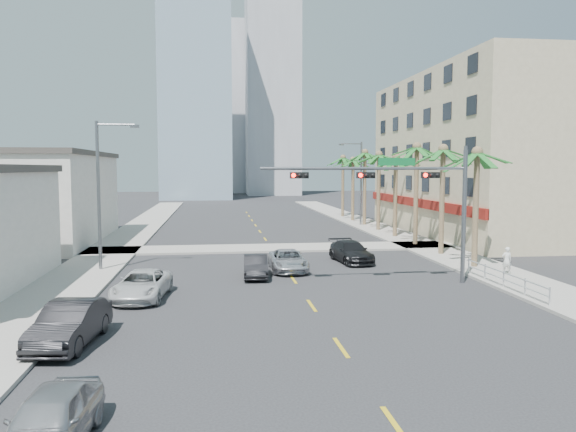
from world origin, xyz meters
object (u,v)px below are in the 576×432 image
object	(u,v)px
car_parked_mid	(70,324)
car_lane_left	(256,266)
car_lane_center	(288,260)
car_parked_near	(50,420)
car_lane_right	(351,252)
car_parked_far	(142,285)
traffic_signal_mast	(407,190)
pedestrian	(507,260)

from	to	relation	value
car_parked_mid	car_lane_left	bearing A→B (deg)	64.34
car_lane_left	car_lane_center	distance (m)	2.69
car_parked_near	car_lane_right	xyz separation A→B (m)	(12.54, 23.41, 0.02)
car_parked_far	car_lane_center	distance (m)	10.07
traffic_signal_mast	car_lane_center	distance (m)	8.67
pedestrian	car_lane_center	bearing A→B (deg)	-10.43
car_lane_left	car_lane_right	xyz separation A→B (m)	(6.63, 4.32, 0.06)
car_lane_center	pedestrian	bearing A→B (deg)	-15.06
car_parked_far	pedestrian	size ratio (longest dim) A/B	3.07
pedestrian	car_parked_mid	bearing A→B (deg)	29.28
car_parked_mid	car_lane_right	xyz separation A→B (m)	(13.99, 15.81, -0.07)
car_parked_mid	car_lane_left	distance (m)	13.65
car_parked_mid	car_parked_far	world-z (taller)	car_parked_mid
car_parked_far	car_lane_right	distance (m)	15.27
car_lane_right	pedestrian	bearing A→B (deg)	-44.36
car_parked_mid	car_parked_far	bearing A→B (deg)	83.89
car_lane_center	car_lane_right	xyz separation A→B (m)	(4.55, 2.61, 0.05)
car_parked_mid	car_parked_far	distance (m)	7.07
car_lane_center	pedestrian	size ratio (longest dim) A/B	2.93
car_lane_right	car_lane_center	bearing A→B (deg)	-156.74
car_lane_right	pedestrian	size ratio (longest dim) A/B	3.04
car_parked_mid	pedestrian	bearing A→B (deg)	31.40
car_parked_mid	car_lane_left	size ratio (longest dim) A/B	1.21
car_parked_near	car_lane_center	world-z (taller)	car_parked_near
car_lane_left	car_parked_mid	bearing A→B (deg)	-119.64
car_parked_mid	car_lane_right	world-z (taller)	car_parked_mid
traffic_signal_mast	car_lane_center	size ratio (longest dim) A/B	2.42
traffic_signal_mast	car_lane_left	distance (m)	9.50
car_parked_mid	pedestrian	world-z (taller)	pedestrian
traffic_signal_mast	car_parked_mid	size ratio (longest dim) A/B	2.40
pedestrian	car_parked_far	bearing A→B (deg)	13.26
car_lane_right	pedestrian	distance (m)	9.74
car_lane_right	car_parked_far	bearing A→B (deg)	-150.84
car_parked_near	car_lane_right	world-z (taller)	car_lane_right
car_lane_center	pedestrian	world-z (taller)	pedestrian
car_lane_left	car_lane_right	world-z (taller)	car_lane_right
car_lane_left	pedestrian	bearing A→B (deg)	-3.54
traffic_signal_mast	car_parked_far	xyz separation A→B (m)	(-13.58, -1.56, -4.40)
car_parked_far	car_lane_left	size ratio (longest dim) A/B	1.25
car_parked_near	car_parked_mid	xyz separation A→B (m)	(-1.45, 7.59, 0.09)
traffic_signal_mast	car_lane_right	world-z (taller)	traffic_signal_mast
car_parked_far	pedestrian	xyz separation A→B (m)	(20.09, 2.97, 0.27)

